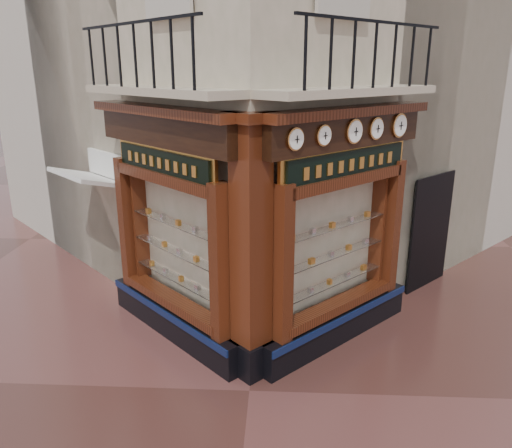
# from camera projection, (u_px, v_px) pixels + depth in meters

# --- Properties ---
(ground) EXTENTS (80.00, 80.00, 0.00)m
(ground) POSITION_uv_depth(u_px,v_px,m) (249.00, 391.00, 7.33)
(ground) COLOR #4A2822
(ground) RESTS_ON ground
(main_building) EXTENTS (11.31, 11.31, 12.00)m
(main_building) POSITION_uv_depth(u_px,v_px,m) (265.00, 1.00, 11.41)
(main_building) COLOR beige
(main_building) RESTS_ON ground
(neighbour_left) EXTENTS (11.31, 11.31, 11.00)m
(neighbour_left) POSITION_uv_depth(u_px,v_px,m) (180.00, 32.00, 14.03)
(neighbour_left) COLOR beige
(neighbour_left) RESTS_ON ground
(neighbour_right) EXTENTS (11.31, 11.31, 11.00)m
(neighbour_right) POSITION_uv_depth(u_px,v_px,m) (357.00, 32.00, 13.80)
(neighbour_right) COLOR beige
(neighbour_right) RESTS_ON ground
(shopfront_left) EXTENTS (2.86, 2.86, 3.98)m
(shopfront_left) POSITION_uv_depth(u_px,v_px,m) (171.00, 229.00, 8.30)
(shopfront_left) COLOR black
(shopfront_left) RESTS_ON ground
(shopfront_right) EXTENTS (2.86, 2.86, 3.98)m
(shopfront_right) POSITION_uv_depth(u_px,v_px,m) (341.00, 231.00, 8.16)
(shopfront_right) COLOR black
(shopfront_right) RESTS_ON ground
(corner_pilaster) EXTENTS (0.85, 0.85, 3.98)m
(corner_pilaster) POSITION_uv_depth(u_px,v_px,m) (251.00, 255.00, 7.22)
(corner_pilaster) COLOR black
(corner_pilaster) RESTS_ON ground
(balcony) EXTENTS (5.94, 2.97, 1.03)m
(balcony) POSITION_uv_depth(u_px,v_px,m) (255.00, 90.00, 7.49)
(balcony) COLOR beige
(balcony) RESTS_ON ground
(clock_a) EXTENTS (0.26, 0.26, 0.31)m
(clock_a) POSITION_uv_depth(u_px,v_px,m) (295.00, 139.00, 6.69)
(clock_a) COLOR #C98743
(clock_a) RESTS_ON ground
(clock_b) EXTENTS (0.25, 0.25, 0.31)m
(clock_b) POSITION_uv_depth(u_px,v_px,m) (324.00, 135.00, 7.06)
(clock_b) COLOR #C98743
(clock_b) RESTS_ON ground
(clock_c) EXTENTS (0.30, 0.30, 0.38)m
(clock_c) POSITION_uv_depth(u_px,v_px,m) (354.00, 131.00, 7.51)
(clock_c) COLOR #C98743
(clock_c) RESTS_ON ground
(clock_d) EXTENTS (0.29, 0.29, 0.35)m
(clock_d) POSITION_uv_depth(u_px,v_px,m) (376.00, 129.00, 7.88)
(clock_d) COLOR #C98743
(clock_d) RESTS_ON ground
(clock_e) EXTENTS (0.32, 0.32, 0.40)m
(clock_e) POSITION_uv_depth(u_px,v_px,m) (399.00, 125.00, 8.30)
(clock_e) COLOR #C98743
(clock_e) RESTS_ON ground
(awning) EXTENTS (1.84, 1.84, 0.33)m
(awning) POSITION_uv_depth(u_px,v_px,m) (99.00, 293.00, 10.51)
(awning) COLOR white
(awning) RESTS_ON ground
(signboard_left) EXTENTS (1.98, 1.98, 0.53)m
(signboard_left) POSITION_uv_depth(u_px,v_px,m) (163.00, 162.00, 7.92)
(signboard_left) COLOR gold
(signboard_left) RESTS_ON ground
(signboard_right) EXTENTS (2.17, 2.17, 0.58)m
(signboard_right) POSITION_uv_depth(u_px,v_px,m) (348.00, 164.00, 7.77)
(signboard_right) COLOR gold
(signboard_right) RESTS_ON ground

